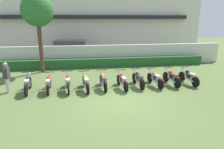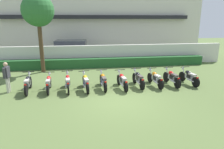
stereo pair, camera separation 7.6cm
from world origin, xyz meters
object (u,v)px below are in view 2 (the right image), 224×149
motorcycle_in_row_9 (189,77)px  inspector_person (7,75)px  motorcycle_in_row_2 (68,82)px  motorcycle_in_row_5 (122,81)px  motorcycle_in_row_4 (103,81)px  motorcycle_in_row_6 (138,79)px  motorcycle_in_row_8 (172,78)px  motorcycle_in_row_1 (49,83)px  motorcycle_in_row_0 (28,83)px  tree_near_inspector (38,11)px  motorcycle_in_row_3 (86,82)px  motorcycle_in_row_7 (155,78)px  parked_car (73,51)px

motorcycle_in_row_9 → inspector_person: inspector_person is taller
motorcycle_in_row_2 → inspector_person: (-3.08, 0.15, 0.49)m
motorcycle_in_row_5 → motorcycle_in_row_4: bearing=77.0°
motorcycle_in_row_6 → motorcycle_in_row_8: size_ratio=0.99×
motorcycle_in_row_1 → motorcycle_in_row_4: size_ratio=0.98×
motorcycle_in_row_0 → motorcycle_in_row_2: 2.07m
tree_near_inspector → motorcycle_in_row_5: (5.01, -4.43, -3.79)m
motorcycle_in_row_1 → motorcycle_in_row_4: bearing=-93.0°
motorcycle_in_row_2 → motorcycle_in_row_3: motorcycle_in_row_2 is taller
motorcycle_in_row_3 → inspector_person: (-4.02, 0.23, 0.50)m
tree_near_inspector → motorcycle_in_row_9: bearing=-25.2°
tree_near_inspector → motorcycle_in_row_8: 9.81m
tree_near_inspector → motorcycle_in_row_4: 6.97m
motorcycle_in_row_1 → motorcycle_in_row_6: size_ratio=0.99×
motorcycle_in_row_8 → motorcycle_in_row_3: bearing=85.7°
tree_near_inspector → inspector_person: 5.43m
motorcycle_in_row_1 → motorcycle_in_row_9: motorcycle_in_row_9 is taller
motorcycle_in_row_3 → motorcycle_in_row_6: motorcycle_in_row_6 is taller
motorcycle_in_row_3 → inspector_person: inspector_person is taller
motorcycle_in_row_9 → tree_near_inspector: bearing=56.5°
motorcycle_in_row_1 → motorcycle_in_row_9: size_ratio=1.00×
motorcycle_in_row_0 → motorcycle_in_row_6: motorcycle_in_row_0 is taller
motorcycle_in_row_0 → motorcycle_in_row_1: bearing=-97.4°
tree_near_inspector → motorcycle_in_row_9: (9.06, -4.26, -3.79)m
motorcycle_in_row_8 → motorcycle_in_row_2: bearing=84.6°
tree_near_inspector → motorcycle_in_row_2: 6.12m
motorcycle_in_row_6 → motorcycle_in_row_8: (1.99, -0.03, -0.00)m
motorcycle_in_row_3 → motorcycle_in_row_7: size_ratio=1.00×
motorcycle_in_row_2 → motorcycle_in_row_3: bearing=-99.7°
motorcycle_in_row_5 → motorcycle_in_row_2: bearing=82.8°
tree_near_inspector → motorcycle_in_row_6: bearing=-35.4°
parked_car → motorcycle_in_row_8: bearing=-48.3°
motorcycle_in_row_1 → motorcycle_in_row_6: (4.92, 0.06, 0.01)m
motorcycle_in_row_3 → motorcycle_in_row_9: (6.06, 0.18, -0.01)m
motorcycle_in_row_3 → motorcycle_in_row_6: (2.98, 0.18, 0.00)m
motorcycle_in_row_0 → motorcycle_in_row_4: 3.98m
motorcycle_in_row_2 → inspector_person: inspector_person is taller
motorcycle_in_row_2 → motorcycle_in_row_8: (5.92, 0.07, -0.00)m
motorcycle_in_row_3 → motorcycle_in_row_7: bearing=-95.2°
motorcycle_in_row_9 → motorcycle_in_row_6: bearing=81.6°
tree_near_inspector → motorcycle_in_row_0: tree_near_inspector is taller
motorcycle_in_row_9 → inspector_person: bearing=81.4°
motorcycle_in_row_2 → motorcycle_in_row_9: (7.00, 0.10, -0.01)m
motorcycle_in_row_3 → motorcycle_in_row_5: (2.01, 0.00, -0.01)m
parked_car → motorcycle_in_row_7: size_ratio=2.42×
inspector_person → motorcycle_in_row_3: bearing=-3.3°
motorcycle_in_row_3 → motorcycle_in_row_8: bearing=-95.6°
motorcycle_in_row_3 → parked_car: bearing=-0.5°
motorcycle_in_row_7 → parked_car: bearing=24.9°
motorcycle_in_row_4 → motorcycle_in_row_7: motorcycle_in_row_4 is taller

